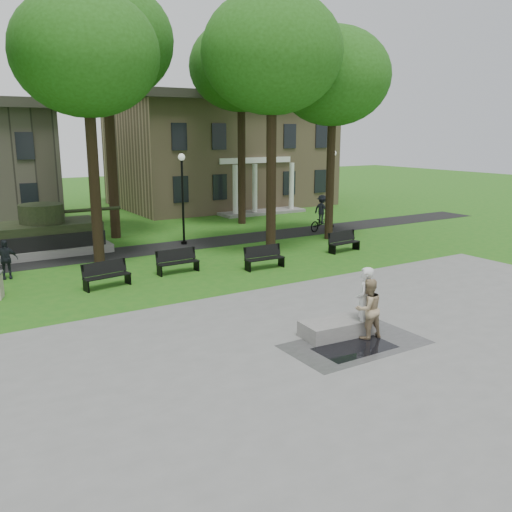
% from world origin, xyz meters
% --- Properties ---
extents(ground, '(120.00, 120.00, 0.00)m').
position_xyz_m(ground, '(0.00, 0.00, 0.00)').
color(ground, '#205F16').
rests_on(ground, ground).
extents(plaza, '(22.00, 16.00, 0.02)m').
position_xyz_m(plaza, '(0.00, -5.00, 0.01)').
color(plaza, gray).
rests_on(plaza, ground).
extents(footpath, '(44.00, 2.60, 0.01)m').
position_xyz_m(footpath, '(0.00, 12.00, 0.01)').
color(footpath, black).
rests_on(footpath, ground).
extents(building_right, '(17.00, 12.00, 8.60)m').
position_xyz_m(building_right, '(10.00, 26.00, 4.34)').
color(building_right, '#9E8460').
rests_on(building_right, ground).
extents(tree_1, '(6.20, 6.20, 11.63)m').
position_xyz_m(tree_1, '(-4.50, 10.50, 8.95)').
color(tree_1, black).
rests_on(tree_1, ground).
extents(tree_2, '(6.60, 6.60, 12.16)m').
position_xyz_m(tree_2, '(3.50, 8.50, 9.32)').
color(tree_2, black).
rests_on(tree_2, ground).
extents(tree_3, '(6.00, 6.00, 11.19)m').
position_xyz_m(tree_3, '(8.00, 9.50, 8.60)').
color(tree_3, black).
rests_on(tree_3, ground).
extents(tree_4, '(7.20, 7.20, 13.50)m').
position_xyz_m(tree_4, '(-2.00, 16.00, 10.39)').
color(tree_4, black).
rests_on(tree_4, ground).
extents(tree_5, '(6.40, 6.40, 12.44)m').
position_xyz_m(tree_5, '(6.50, 16.50, 9.67)').
color(tree_5, black).
rests_on(tree_5, ground).
extents(lamp_mid, '(0.36, 0.36, 4.73)m').
position_xyz_m(lamp_mid, '(0.50, 12.30, 2.79)').
color(lamp_mid, black).
rests_on(lamp_mid, ground).
extents(lamp_right, '(0.36, 0.36, 4.73)m').
position_xyz_m(lamp_right, '(10.50, 12.30, 2.79)').
color(lamp_right, black).
rests_on(lamp_right, ground).
extents(tank_monument, '(7.45, 3.40, 2.40)m').
position_xyz_m(tank_monument, '(-6.46, 14.00, 0.86)').
color(tank_monument, gray).
rests_on(tank_monument, ground).
extents(puddle, '(2.20, 1.20, 0.00)m').
position_xyz_m(puddle, '(-1.42, -3.23, 0.02)').
color(puddle, black).
rests_on(puddle, plaza).
extents(concrete_block, '(2.27, 1.17, 0.45)m').
position_xyz_m(concrete_block, '(-1.17, -2.21, 0.24)').
color(concrete_block, gray).
rests_on(concrete_block, plaza).
extents(skateboard, '(0.79, 0.27, 0.07)m').
position_xyz_m(skateboard, '(-0.73, -2.54, 0.06)').
color(skateboard, brown).
rests_on(skateboard, plaza).
extents(skateboarder, '(0.87, 0.84, 2.01)m').
position_xyz_m(skateboarder, '(-0.51, -2.54, 1.03)').
color(skateboarder, silver).
rests_on(skateboarder, plaza).
extents(friend_watching, '(0.91, 0.74, 1.75)m').
position_xyz_m(friend_watching, '(-0.61, -2.83, 0.89)').
color(friend_watching, tan).
rests_on(friend_watching, plaza).
extents(pedestrian_walker, '(0.96, 0.46, 1.60)m').
position_xyz_m(pedestrian_walker, '(-8.48, 9.68, 0.80)').
color(pedestrian_walker, black).
rests_on(pedestrian_walker, ground).
extents(cyclist, '(2.05, 1.21, 2.15)m').
position_xyz_m(cyclist, '(9.19, 11.62, 0.88)').
color(cyclist, black).
rests_on(cyclist, ground).
extents(park_bench_0, '(1.85, 0.80, 1.00)m').
position_xyz_m(park_bench_0, '(-5.40, 6.33, 0.52)').
color(park_bench_0, black).
rests_on(park_bench_0, ground).
extents(park_bench_1, '(1.81, 0.57, 1.00)m').
position_xyz_m(park_bench_1, '(-2.22, 6.95, 0.52)').
color(park_bench_1, black).
rests_on(park_bench_1, ground).
extents(park_bench_2, '(1.81, 0.56, 1.00)m').
position_xyz_m(park_bench_2, '(1.27, 5.66, 0.52)').
color(park_bench_2, black).
rests_on(park_bench_2, ground).
extents(park_bench_3, '(1.84, 0.70, 1.00)m').
position_xyz_m(park_bench_3, '(6.49, 6.50, 0.52)').
color(park_bench_3, black).
rests_on(park_bench_3, ground).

